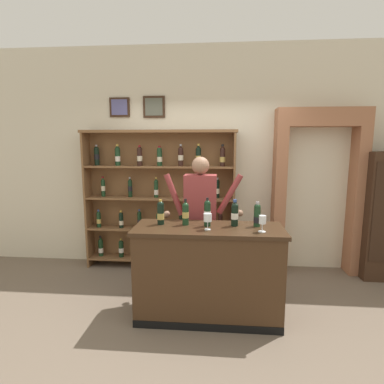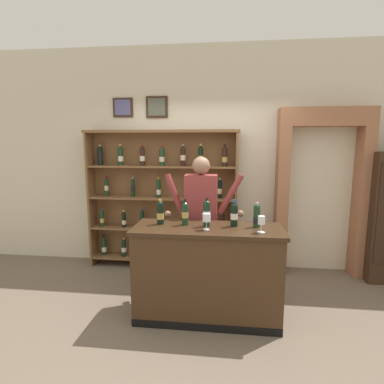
{
  "view_description": "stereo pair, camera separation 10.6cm",
  "coord_description": "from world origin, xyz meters",
  "px_view_note": "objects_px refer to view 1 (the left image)",
  "views": [
    {
      "loc": [
        0.24,
        -3.13,
        1.87
      ],
      "look_at": [
        -0.05,
        0.27,
        1.33
      ],
      "focal_mm": 28.85,
      "sensor_mm": 36.0,
      "label": 1
    },
    {
      "loc": [
        0.34,
        -3.12,
        1.87
      ],
      "look_at": [
        -0.05,
        0.27,
        1.33
      ],
      "focal_mm": 28.85,
      "sensor_mm": 36.0,
      "label": 2
    }
  ],
  "objects_px": {
    "tasting_bottle_riserva": "(235,213)",
    "wine_shelf": "(160,196)",
    "tasting_bottle_vin_santo": "(207,213)",
    "tasting_counter": "(208,273)",
    "wine_glass_spare": "(208,218)",
    "tasting_bottle_bianco": "(186,213)",
    "wine_glass_center": "(262,220)",
    "tasting_bottle_prosecco": "(257,215)",
    "shopkeeper": "(200,211)",
    "tasting_bottle_super_tuscan": "(161,213)"
  },
  "relations": [
    {
      "from": "tasting_bottle_vin_santo",
      "to": "tasting_bottle_riserva",
      "type": "distance_m",
      "value": 0.29
    },
    {
      "from": "tasting_counter",
      "to": "wine_shelf",
      "type": "bearing_deg",
      "value": 119.85
    },
    {
      "from": "tasting_bottle_vin_santo",
      "to": "tasting_bottle_prosecco",
      "type": "relative_size",
      "value": 1.16
    },
    {
      "from": "tasting_bottle_super_tuscan",
      "to": "tasting_bottle_prosecco",
      "type": "relative_size",
      "value": 1.05
    },
    {
      "from": "tasting_bottle_super_tuscan",
      "to": "wine_glass_spare",
      "type": "distance_m",
      "value": 0.54
    },
    {
      "from": "wine_glass_spare",
      "to": "tasting_bottle_prosecco",
      "type": "bearing_deg",
      "value": 18.68
    },
    {
      "from": "wine_glass_center",
      "to": "wine_glass_spare",
      "type": "distance_m",
      "value": 0.54
    },
    {
      "from": "tasting_counter",
      "to": "tasting_bottle_super_tuscan",
      "type": "bearing_deg",
      "value": 172.12
    },
    {
      "from": "tasting_bottle_vin_santo",
      "to": "tasting_bottle_riserva",
      "type": "xyz_separation_m",
      "value": [
        0.29,
        0.03,
        -0.01
      ]
    },
    {
      "from": "wine_shelf",
      "to": "tasting_bottle_riserva",
      "type": "height_order",
      "value": "wine_shelf"
    },
    {
      "from": "tasting_bottle_vin_santo",
      "to": "tasting_counter",
      "type": "bearing_deg",
      "value": -69.68
    },
    {
      "from": "tasting_bottle_vin_santo",
      "to": "wine_glass_center",
      "type": "distance_m",
      "value": 0.58
    },
    {
      "from": "shopkeeper",
      "to": "tasting_bottle_super_tuscan",
      "type": "relative_size",
      "value": 6.24
    },
    {
      "from": "tasting_bottle_super_tuscan",
      "to": "tasting_counter",
      "type": "bearing_deg",
      "value": -7.88
    },
    {
      "from": "wine_glass_spare",
      "to": "tasting_bottle_super_tuscan",
      "type": "bearing_deg",
      "value": 162.01
    },
    {
      "from": "shopkeeper",
      "to": "wine_glass_center",
      "type": "relative_size",
      "value": 10.31
    },
    {
      "from": "shopkeeper",
      "to": "tasting_bottle_vin_santo",
      "type": "xyz_separation_m",
      "value": [
        0.1,
        -0.48,
        0.09
      ]
    },
    {
      "from": "tasting_bottle_bianco",
      "to": "wine_glass_spare",
      "type": "relative_size",
      "value": 1.68
    },
    {
      "from": "tasting_bottle_vin_santo",
      "to": "tasting_bottle_bianco",
      "type": "bearing_deg",
      "value": 172.04
    },
    {
      "from": "tasting_bottle_super_tuscan",
      "to": "tasting_bottle_bianco",
      "type": "height_order",
      "value": "tasting_bottle_bianco"
    },
    {
      "from": "tasting_bottle_riserva",
      "to": "wine_shelf",
      "type": "bearing_deg",
      "value": 129.47
    },
    {
      "from": "tasting_bottle_super_tuscan",
      "to": "tasting_bottle_bianco",
      "type": "bearing_deg",
      "value": 0.79
    },
    {
      "from": "shopkeeper",
      "to": "wine_shelf",
      "type": "bearing_deg",
      "value": 128.5
    },
    {
      "from": "wine_glass_center",
      "to": "wine_glass_spare",
      "type": "bearing_deg",
      "value": 176.59
    },
    {
      "from": "tasting_bottle_riserva",
      "to": "tasting_bottle_prosecco",
      "type": "height_order",
      "value": "tasting_bottle_riserva"
    },
    {
      "from": "tasting_bottle_bianco",
      "to": "tasting_bottle_vin_santo",
      "type": "bearing_deg",
      "value": -7.96
    },
    {
      "from": "tasting_bottle_riserva",
      "to": "wine_glass_spare",
      "type": "xyz_separation_m",
      "value": [
        -0.28,
        -0.17,
        -0.01
      ]
    },
    {
      "from": "tasting_counter",
      "to": "wine_glass_center",
      "type": "bearing_deg",
      "value": -13.35
    },
    {
      "from": "shopkeeper",
      "to": "tasting_bottle_vin_santo",
      "type": "relative_size",
      "value": 5.61
    },
    {
      "from": "tasting_bottle_bianco",
      "to": "tasting_bottle_vin_santo",
      "type": "distance_m",
      "value": 0.24
    },
    {
      "from": "tasting_bottle_super_tuscan",
      "to": "wine_glass_center",
      "type": "height_order",
      "value": "tasting_bottle_super_tuscan"
    },
    {
      "from": "tasting_bottle_riserva",
      "to": "wine_glass_center",
      "type": "height_order",
      "value": "tasting_bottle_riserva"
    },
    {
      "from": "tasting_counter",
      "to": "tasting_bottle_riserva",
      "type": "height_order",
      "value": "tasting_bottle_riserva"
    },
    {
      "from": "tasting_counter",
      "to": "tasting_bottle_riserva",
      "type": "relative_size",
      "value": 5.5
    },
    {
      "from": "tasting_counter",
      "to": "wine_glass_spare",
      "type": "height_order",
      "value": "wine_glass_spare"
    },
    {
      "from": "tasting_bottle_super_tuscan",
      "to": "wine_glass_center",
      "type": "distance_m",
      "value": 1.07
    },
    {
      "from": "shopkeeper",
      "to": "tasting_bottle_prosecco",
      "type": "bearing_deg",
      "value": -35.37
    },
    {
      "from": "wine_shelf",
      "to": "tasting_bottle_prosecco",
      "type": "bearing_deg",
      "value": -44.72
    },
    {
      "from": "tasting_bottle_bianco",
      "to": "tasting_bottle_prosecco",
      "type": "height_order",
      "value": "tasting_bottle_bianco"
    },
    {
      "from": "tasting_bottle_vin_santo",
      "to": "tasting_bottle_riserva",
      "type": "relative_size",
      "value": 1.07
    },
    {
      "from": "shopkeeper",
      "to": "tasting_bottle_riserva",
      "type": "xyz_separation_m",
      "value": [
        0.39,
        -0.44,
        0.08
      ]
    },
    {
      "from": "tasting_bottle_riserva",
      "to": "shopkeeper",
      "type": "bearing_deg",
      "value": 131.2
    },
    {
      "from": "tasting_bottle_super_tuscan",
      "to": "wine_glass_center",
      "type": "relative_size",
      "value": 1.65
    },
    {
      "from": "tasting_bottle_bianco",
      "to": "tasting_bottle_vin_santo",
      "type": "height_order",
      "value": "tasting_bottle_vin_santo"
    },
    {
      "from": "tasting_bottle_prosecco",
      "to": "wine_glass_spare",
      "type": "xyz_separation_m",
      "value": [
        -0.51,
        -0.17,
        -0.0
      ]
    },
    {
      "from": "tasting_bottle_vin_santo",
      "to": "wine_glass_spare",
      "type": "relative_size",
      "value": 1.81
    },
    {
      "from": "tasting_bottle_riserva",
      "to": "wine_glass_center",
      "type": "relative_size",
      "value": 1.71
    },
    {
      "from": "tasting_bottle_super_tuscan",
      "to": "wine_glass_spare",
      "type": "xyz_separation_m",
      "value": [
        0.51,
        -0.17,
        -0.01
      ]
    },
    {
      "from": "tasting_bottle_vin_santo",
      "to": "tasting_bottle_prosecco",
      "type": "xyz_separation_m",
      "value": [
        0.52,
        0.04,
        -0.02
      ]
    },
    {
      "from": "tasting_bottle_vin_santo",
      "to": "tasting_bottle_prosecco",
      "type": "bearing_deg",
      "value": 4.01
    }
  ]
}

